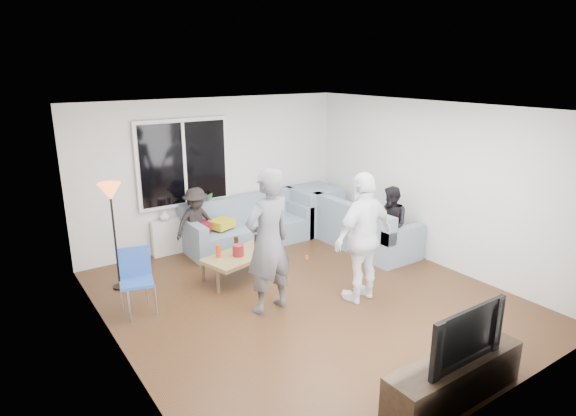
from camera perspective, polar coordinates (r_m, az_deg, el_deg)
floor at (r=6.87m, az=2.17°, el=-10.72°), size 5.00×5.50×0.04m
ceiling at (r=6.13m, az=2.44°, el=11.79°), size 5.00×5.50×0.04m
wall_back at (r=8.69m, az=-8.67°, el=4.20°), size 5.00×0.04×2.60m
wall_front at (r=4.61m, az=23.50°, el=-8.26°), size 5.00×0.04×2.60m
wall_left at (r=5.35m, az=-20.02°, el=-4.46°), size 0.04×5.50×2.60m
wall_right at (r=8.09m, az=16.81°, el=2.76°), size 0.04×5.50×2.60m
window_frame at (r=8.33m, az=-12.22°, el=5.24°), size 1.62×0.06×1.47m
window_glass at (r=8.30m, az=-12.12°, el=5.20°), size 1.50×0.02×1.35m
window_mullion at (r=8.29m, az=-12.09°, el=5.19°), size 0.05×0.03×1.35m
radiator at (r=8.62m, az=-11.62°, el=-2.91°), size 1.30×0.12×0.62m
potted_plant at (r=8.58m, az=-9.44°, el=0.60°), size 0.21×0.17×0.37m
vase at (r=8.33m, az=-14.34°, el=-0.89°), size 0.17×0.17×0.18m
sofa_back_section at (r=8.66m, az=-4.63°, el=-1.70°), size 2.30×0.85×0.85m
sofa_right_section at (r=8.63m, az=9.00°, el=-1.93°), size 2.00×0.85×0.85m
sofa_corner at (r=9.44m, az=3.15°, el=-0.13°), size 0.85×0.85×0.85m
cushion_yellow at (r=8.38m, az=-7.81°, el=-1.83°), size 0.47×0.43×0.14m
cushion_red at (r=8.30m, az=-10.32°, el=-2.12°), size 0.45×0.42×0.13m
coffee_table at (r=7.38m, az=-5.62°, el=-6.91°), size 1.22×0.86×0.40m
pitcher at (r=7.23m, az=-5.88°, el=-4.99°), size 0.17×0.17×0.17m
side_chair at (r=6.59m, az=-17.36°, el=-8.40°), size 0.49×0.49×0.86m
floor_lamp at (r=7.28m, az=-19.73°, el=-3.29°), size 0.32×0.32×1.56m
player_left at (r=6.19m, az=-2.34°, el=-3.97°), size 0.75×0.54×1.92m
player_right at (r=6.58m, az=8.90°, el=-3.45°), size 1.10×0.55×1.80m
spectator_right at (r=8.16m, az=12.03°, el=-1.78°), size 0.61×0.70×1.23m
spectator_back at (r=8.22m, az=-10.71°, el=-1.69°), size 0.81×0.51×1.19m
tv_console at (r=5.19m, az=18.96°, el=-18.49°), size 1.60×0.40×0.44m
television at (r=4.93m, az=19.52°, el=-13.63°), size 0.99×0.13×0.57m
bottle_c at (r=7.44m, az=-6.11°, el=-4.17°), size 0.07×0.07×0.22m
bottle_e at (r=7.56m, az=-3.75°, el=-3.81°), size 0.07×0.07×0.21m
bottle_a at (r=7.20m, az=-8.20°, el=-5.07°), size 0.07×0.07×0.19m
bottle_d at (r=7.30m, az=-3.40°, el=-4.51°), size 0.07×0.07×0.22m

